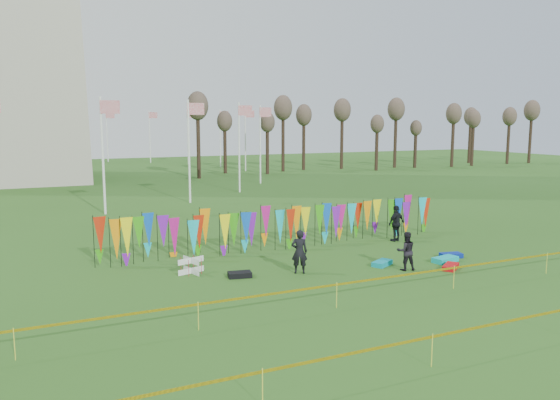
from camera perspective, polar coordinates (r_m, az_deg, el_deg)
name	(u,v)px	position (r m, az deg, el deg)	size (l,w,h in m)	color
ground	(352,283)	(21.93, 7.54, -8.63)	(160.00, 160.00, 0.00)	#275117
flagpole_ring	(1,143)	(65.82, -27.14, 5.28)	(57.40, 56.16, 8.00)	white
banner_row	(286,224)	(27.54, 0.58, -2.48)	(18.64, 0.64, 2.10)	black
caution_tape_near	(380,279)	(19.83, 10.46, -8.17)	(26.00, 0.02, 0.90)	#E2C204
caution_tape_far	(487,327)	(16.24, 20.79, -12.30)	(26.00, 0.02, 0.90)	#E2C204
tree_line	(381,123)	(75.37, 10.48, 7.95)	(53.92, 1.92, 7.84)	#37251B
box_kite	(191,266)	(23.27, -9.27, -6.78)	(0.63, 0.63, 0.70)	red
person_left	(299,252)	(22.92, 2.04, -5.41)	(0.68, 0.50, 1.86)	black
person_mid	(406,251)	(24.02, 13.03, -5.22)	(0.81, 0.50, 1.67)	black
person_right	(396,223)	(29.63, 12.06, -2.40)	(1.13, 0.64, 1.93)	black
kite_bag_turquoise	(382,263)	(24.73, 10.62, -6.50)	(1.05, 0.53, 0.21)	#0B9DB3
kite_bag_blue	(451,255)	(26.94, 17.44, -5.53)	(1.00, 0.52, 0.21)	#0926A1
kite_bag_red	(451,267)	(24.88, 17.40, -6.66)	(1.09, 0.50, 0.20)	red
kite_bag_black	(240,275)	(22.61, -4.23, -7.77)	(0.95, 0.55, 0.22)	black
kite_bag_teal	(445,259)	(26.00, 16.87, -5.97)	(1.23, 0.59, 0.24)	#0DBFC2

